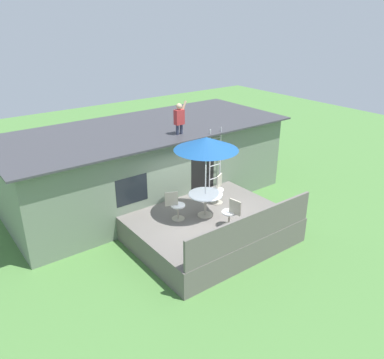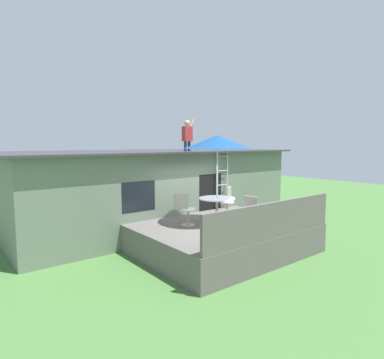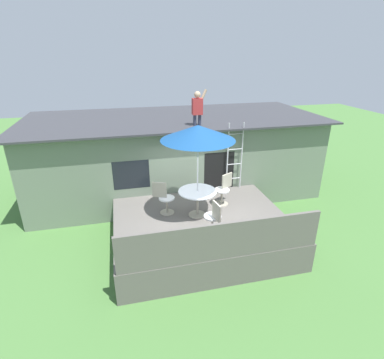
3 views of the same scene
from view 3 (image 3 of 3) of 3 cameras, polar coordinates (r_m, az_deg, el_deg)
The scene contains 11 objects.
ground_plane at distance 8.95m, azimuth 1.38°, elevation -11.18°, with size 40.00×40.00×0.00m, color #477538.
house at distance 11.49m, azimuth -3.16°, elevation 4.73°, with size 10.50×4.50×2.84m.
deck at distance 8.73m, azimuth 1.40°, elevation -9.02°, with size 4.68×3.99×0.80m, color #605B56.
deck_railing at distance 6.72m, azimuth 5.81°, elevation -11.41°, with size 4.58×0.08×0.90m, color #605B56.
patio_table at distance 8.27m, azimuth 1.02°, elevation -3.15°, with size 1.04×1.04×0.74m.
patio_umbrella at distance 7.65m, azimuth 1.12°, elevation 8.76°, with size 1.90×1.90×2.54m.
step_ladder at distance 9.83m, azimuth 8.00°, elevation 4.24°, with size 0.52×0.04×2.20m.
person_figure at distance 9.69m, azimuth 1.06°, elevation 13.63°, with size 0.47×0.20×1.11m.
patio_chair_left at distance 8.49m, azimuth -5.25°, elevation -3.48°, with size 0.60×0.44×0.92m.
patio_chair_right at distance 9.01m, azimuth 5.96°, elevation -1.87°, with size 0.58×0.44×0.92m.
patio_chair_near at distance 7.52m, azimuth 4.14°, elevation -7.20°, with size 0.44×0.62×0.92m.
Camera 3 is at (-1.93, -7.14, 5.05)m, focal length 28.46 mm.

